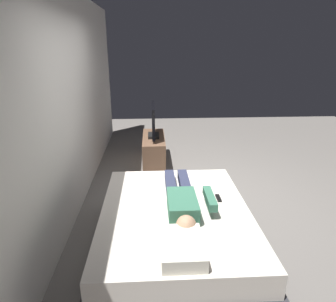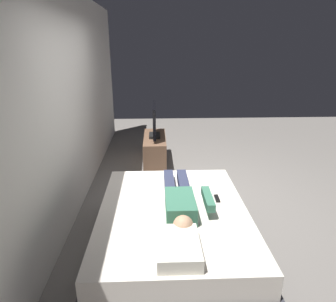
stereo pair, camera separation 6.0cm
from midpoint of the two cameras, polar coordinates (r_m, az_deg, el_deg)
ground_plane at (r=4.32m, az=5.11°, el=-9.59°), size 10.00×10.00×0.00m
back_wall at (r=4.31m, az=-17.72°, el=9.36°), size 6.40×0.10×2.80m
bed at (r=3.23m, az=0.79°, el=-15.17°), size 2.01×1.57×0.54m
pillow at (r=2.48m, az=1.98°, el=-17.88°), size 0.48×0.34×0.12m
person at (r=3.07m, az=2.22°, el=-9.33°), size 1.26×0.46×0.18m
remote at (r=3.29m, az=9.07°, el=-8.85°), size 0.15×0.04×0.02m
tv_stand at (r=5.58m, az=-3.03°, el=0.27°), size 1.10×0.40×0.50m
tv at (r=5.42m, az=-3.13°, el=5.61°), size 0.88×0.20×0.59m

